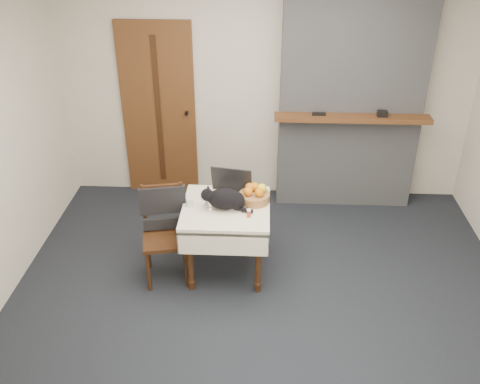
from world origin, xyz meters
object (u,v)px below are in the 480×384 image
at_px(cat, 226,199).
at_px(pill_bottle, 249,213).
at_px(chair, 164,219).
at_px(laptop, 229,193).
at_px(door, 159,111).
at_px(cream_jar, 190,202).
at_px(side_table, 226,217).
at_px(fruit_basket, 254,195).

relative_size(cat, pill_bottle, 6.19).
height_order(cat, chair, cat).
bearing_deg(laptop, door, 132.16).
bearing_deg(pill_bottle, cream_jar, 163.23).
relative_size(side_table, cream_jar, 10.81).
relative_size(door, fruit_basket, 7.13).
relative_size(pill_bottle, fruit_basket, 0.27).
distance_m(laptop, pill_bottle, 0.35).
bearing_deg(side_table, chair, -175.51).
height_order(side_table, pill_bottle, pill_bottle).
relative_size(cat, cream_jar, 6.52).
distance_m(door, pill_bottle, 2.03).
xyz_separation_m(door, fruit_basket, (1.11, -1.43, -0.24)).
bearing_deg(cream_jar, side_table, 0.07).
bearing_deg(fruit_basket, cat, -149.12).
bearing_deg(side_table, laptop, 81.24).
relative_size(pill_bottle, chair, 0.08).
bearing_deg(pill_bottle, door, 122.20).
distance_m(cat, chair, 0.61).
xyz_separation_m(laptop, chair, (-0.58, -0.18, -0.20)).
distance_m(laptop, cat, 0.17).
height_order(pill_bottle, fruit_basket, fruit_basket).
bearing_deg(side_table, pill_bottle, -37.65).
height_order(laptop, pill_bottle, laptop).
bearing_deg(door, cat, -61.23).
distance_m(side_table, cream_jar, 0.36).
height_order(door, laptop, door).
distance_m(laptop, fruit_basket, 0.23).
xyz_separation_m(cream_jar, chair, (-0.23, -0.04, -0.16)).
relative_size(door, pill_bottle, 26.31).
bearing_deg(pill_bottle, cat, 148.55).
bearing_deg(side_table, cream_jar, -179.93).
relative_size(door, chair, 2.22).
relative_size(laptop, pill_bottle, 5.63).
height_order(side_table, fruit_basket, fruit_basket).
distance_m(cream_jar, pill_bottle, 0.56).
bearing_deg(pill_bottle, laptop, 122.63).
xyz_separation_m(side_table, laptop, (0.02, 0.13, 0.18)).
relative_size(door, side_table, 2.56).
relative_size(door, laptop, 4.68).
relative_size(side_table, chair, 0.87).
xyz_separation_m(fruit_basket, chair, (-0.81, -0.16, -0.19)).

